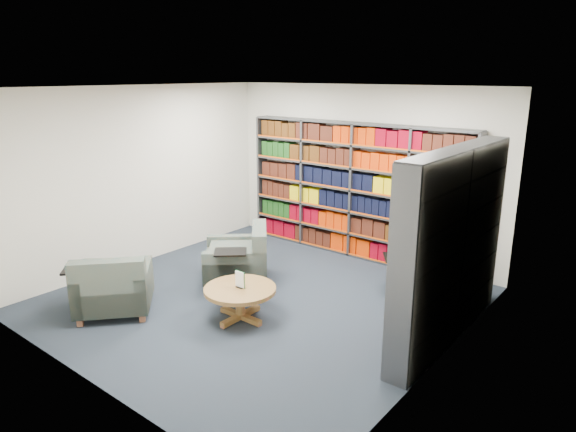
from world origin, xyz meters
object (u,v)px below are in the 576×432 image
Objects in this scene: chair_teal_front at (113,290)px; coffee_table at (240,294)px; chair_green_right at (420,271)px; chair_teal_left at (242,259)px.

chair_teal_front is 1.41× the size of coffee_table.
chair_green_right is at bearing 48.60° from chair_teal_front.
chair_teal_left is 1.24m from coffee_table.
chair_teal_front is at bearing -146.77° from coffee_table.
coffee_table is (-1.37, -2.21, 0.05)m from chair_green_right.
chair_teal_front reaches higher than chair_green_right.
chair_green_right is (2.21, 1.29, -0.04)m from chair_teal_left.
chair_teal_front is at bearing -131.40° from chair_green_right.
chair_teal_left is 1.15× the size of chair_green_right.
chair_teal_left reaches higher than chair_teal_front.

